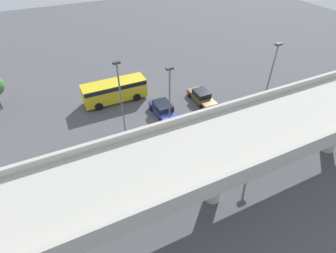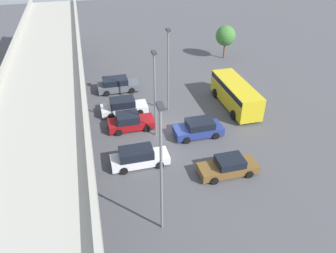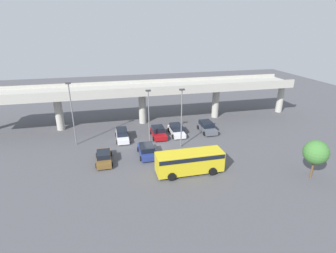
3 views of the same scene
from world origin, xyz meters
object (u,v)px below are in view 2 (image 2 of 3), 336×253
parked_car_2 (199,128)px  lamp_post_by_overpass (155,89)px  parked_car_0 (228,166)px  parked_car_4 (124,106)px  lamp_post_mid_lot (161,164)px  shuttle_bus (236,93)px  parked_car_3 (130,122)px  lamp_post_near_aisle (168,66)px  tree_front_left (226,36)px  parked_car_5 (117,85)px  parked_car_1 (139,157)px

parked_car_2 → lamp_post_by_overpass: size_ratio=0.55×
parked_car_0 → parked_car_2: bearing=-84.8°
parked_car_4 → lamp_post_mid_lot: lamp_post_mid_lot is taller
parked_car_0 → parked_car_4: 13.12m
parked_car_2 → shuttle_bus: shuttle_bus is taller
parked_car_3 → lamp_post_mid_lot: size_ratio=0.47×
lamp_post_near_aisle → lamp_post_mid_lot: bearing=163.9°
parked_car_4 → lamp_post_near_aisle: 6.20m
parked_car_3 → lamp_post_mid_lot: lamp_post_mid_lot is taller
parked_car_4 → tree_front_left: 19.86m
parked_car_4 → lamp_post_near_aisle: size_ratio=0.55×
lamp_post_mid_lot → lamp_post_by_overpass: lamp_post_mid_lot is taller
parked_car_3 → shuttle_bus: size_ratio=0.55×
parked_car_3 → lamp_post_near_aisle: 6.53m
lamp_post_mid_lot → parked_car_2: bearing=-31.3°
shuttle_bus → lamp_post_near_aisle: size_ratio=0.93×
parked_car_4 → lamp_post_by_overpass: size_ratio=0.58×
parked_car_5 → tree_front_left: tree_front_left is taller
shuttle_bus → lamp_post_by_overpass: size_ratio=0.98×
parked_car_0 → lamp_post_mid_lot: 8.72m
shuttle_bus → lamp_post_near_aisle: lamp_post_near_aisle is taller
parked_car_0 → tree_front_left: tree_front_left is taller
parked_car_1 → lamp_post_near_aisle: 10.11m
lamp_post_by_overpass → tree_front_left: size_ratio=1.76×
parked_car_1 → lamp_post_near_aisle: lamp_post_near_aisle is taller
lamp_post_near_aisle → parked_car_3: bearing=119.4°
lamp_post_near_aisle → lamp_post_mid_lot: (-14.69, 4.25, 0.36)m
parked_car_1 → shuttle_bus: 13.53m
parked_car_0 → lamp_post_mid_lot: (-3.89, 6.28, 4.63)m
lamp_post_by_overpass → shuttle_bus: bearing=-71.1°
parked_car_4 → tree_front_left: (11.68, -15.87, 2.46)m
shuttle_bus → parked_car_5: bearing=-120.1°
lamp_post_by_overpass → lamp_post_mid_lot: bearing=169.3°
parked_car_4 → lamp_post_by_overpass: 6.57m
lamp_post_mid_lot → tree_front_left: size_ratio=2.00×
parked_car_0 → lamp_post_near_aisle: size_ratio=0.55×
tree_front_left → lamp_post_by_overpass: bearing=140.3°
parked_car_4 → tree_front_left: bearing=36.3°
parked_car_0 → shuttle_bus: bearing=-116.9°
parked_car_1 → lamp_post_mid_lot: (-6.69, -0.30, 4.55)m
parked_car_3 → tree_front_left: tree_front_left is taller
parked_car_1 → parked_car_2: parked_car_1 is taller
parked_car_4 → lamp_post_by_overpass: lamp_post_by_overpass is taller
parked_car_4 → parked_car_1: bearing=-90.0°
parked_car_5 → lamp_post_near_aisle: bearing=-51.4°
lamp_post_mid_lot → parked_car_5: bearing=0.8°
parked_car_0 → parked_car_5: 17.76m
parked_car_5 → lamp_post_by_overpass: size_ratio=0.57×
lamp_post_mid_lot → tree_front_left: lamp_post_mid_lot is taller
parked_car_4 → parked_car_0: bearing=-59.9°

